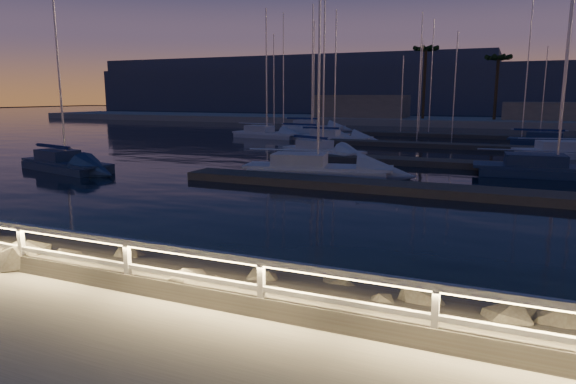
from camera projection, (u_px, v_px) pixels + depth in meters
name	position (u px, v px, depth m)	size (l,w,h in m)	color
ground	(214.00, 305.00, 9.59)	(400.00, 400.00, 0.00)	#A8A398
harbor_water	(440.00, 162.00, 37.83)	(400.00, 440.00, 0.60)	black
guard_rail	(209.00, 265.00, 9.47)	(44.11, 0.12, 1.06)	silver
riprap	(223.00, 282.00, 11.48)	(27.29, 2.51, 1.35)	#605C52
floating_docks	(442.00, 152.00, 38.88)	(22.00, 36.00, 0.40)	#544D46
far_shore	(479.00, 120.00, 76.15)	(160.00, 14.00, 5.20)	#A8A398
palm_left	(426.00, 52.00, 75.60)	(3.00, 3.00, 11.20)	#463821
palm_center	(498.00, 60.00, 72.79)	(3.00, 3.00, 9.70)	#463821
distant_hills	(408.00, 92.00, 137.67)	(230.00, 37.50, 18.00)	#3B455C
sailboat_a	(64.00, 163.00, 30.96)	(7.42, 3.71, 12.24)	navy
sailboat_b	(314.00, 168.00, 28.71)	(8.51, 3.95, 14.00)	silver
sailboat_c	(552.00, 169.00, 28.54)	(8.89, 3.29, 14.77)	navy
sailboat_e	(321.00, 150.00, 38.08)	(7.11, 4.67, 11.93)	silver
sailboat_g	(573.00, 152.00, 37.12)	(8.76, 4.59, 14.33)	silver
sailboat_i	(265.00, 134.00, 54.41)	(8.03, 3.51, 13.31)	silver
sailboat_j	(332.00, 137.00, 50.17)	(7.34, 2.28, 12.44)	silver
sailboat_k	(555.00, 141.00, 46.29)	(8.43, 3.23, 13.97)	navy
sailboat_m	(312.00, 127.00, 66.00)	(8.14, 2.96, 13.68)	silver
sailboat_n	(310.00, 134.00, 54.12)	(8.30, 3.80, 13.66)	silver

